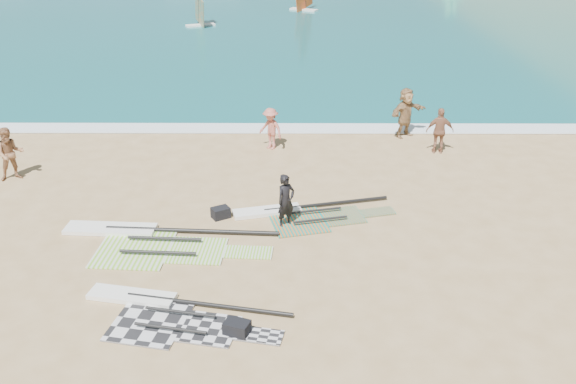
{
  "coord_description": "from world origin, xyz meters",
  "views": [
    {
      "loc": [
        1.45,
        -13.01,
        8.98
      ],
      "look_at": [
        1.36,
        4.0,
        1.0
      ],
      "focal_mm": 40.0,
      "sensor_mm": 36.0,
      "label": 1
    }
  ],
  "objects_px": {
    "rig_green": "(148,240)",
    "beachgoer_right": "(406,112)",
    "rig_grey": "(164,312)",
    "beachgoer_back": "(440,131)",
    "rig_orange": "(301,214)",
    "beachgoer_mid": "(271,129)",
    "gear_bag_near": "(221,213)",
    "person_wetsuit": "(286,201)",
    "beachgoer_left": "(10,154)",
    "gear_bag_far": "(237,328)"
  },
  "relations": [
    {
      "from": "gear_bag_far",
      "to": "beachgoer_mid",
      "type": "distance_m",
      "value": 11.5
    },
    {
      "from": "rig_orange",
      "to": "beachgoer_left",
      "type": "relative_size",
      "value": 2.72
    },
    {
      "from": "beachgoer_right",
      "to": "rig_orange",
      "type": "bearing_deg",
      "value": -159.04
    },
    {
      "from": "rig_orange",
      "to": "beachgoer_mid",
      "type": "bearing_deg",
      "value": 86.81
    },
    {
      "from": "beachgoer_mid",
      "to": "beachgoer_back",
      "type": "bearing_deg",
      "value": 34.86
    },
    {
      "from": "gear_bag_near",
      "to": "beachgoer_back",
      "type": "bearing_deg",
      "value": 35.03
    },
    {
      "from": "rig_grey",
      "to": "beachgoer_back",
      "type": "distance_m",
      "value": 13.42
    },
    {
      "from": "gear_bag_far",
      "to": "beachgoer_left",
      "type": "bearing_deg",
      "value": 134.32
    },
    {
      "from": "rig_grey",
      "to": "rig_orange",
      "type": "distance_m",
      "value": 6.01
    },
    {
      "from": "gear_bag_far",
      "to": "beachgoer_right",
      "type": "bearing_deg",
      "value": 65.85
    },
    {
      "from": "rig_orange",
      "to": "beachgoer_mid",
      "type": "height_order",
      "value": "beachgoer_mid"
    },
    {
      "from": "rig_orange",
      "to": "beachgoer_back",
      "type": "xyz_separation_m",
      "value": [
        5.27,
        5.27,
        0.83
      ]
    },
    {
      "from": "beachgoer_left",
      "to": "beachgoer_mid",
      "type": "bearing_deg",
      "value": -6.37
    },
    {
      "from": "gear_bag_near",
      "to": "rig_grey",
      "type": "bearing_deg",
      "value": -99.73
    },
    {
      "from": "person_wetsuit",
      "to": "beachgoer_back",
      "type": "xyz_separation_m",
      "value": [
        5.72,
        5.94,
        0.05
      ]
    },
    {
      "from": "beachgoer_right",
      "to": "beachgoer_mid",
      "type": "bearing_deg",
      "value": 156.75
    },
    {
      "from": "rig_orange",
      "to": "beachgoer_left",
      "type": "bearing_deg",
      "value": 150.44
    },
    {
      "from": "beachgoer_back",
      "to": "beachgoer_left",
      "type": "bearing_deg",
      "value": 12.6
    },
    {
      "from": "gear_bag_far",
      "to": "beachgoer_right",
      "type": "relative_size",
      "value": 0.28
    },
    {
      "from": "rig_grey",
      "to": "beachgoer_right",
      "type": "height_order",
      "value": "beachgoer_right"
    },
    {
      "from": "rig_grey",
      "to": "rig_green",
      "type": "bearing_deg",
      "value": 118.63
    },
    {
      "from": "gear_bag_far",
      "to": "beachgoer_left",
      "type": "xyz_separation_m",
      "value": [
        -8.33,
        8.54,
        0.76
      ]
    },
    {
      "from": "beachgoer_left",
      "to": "beachgoer_right",
      "type": "distance_m",
      "value": 14.76
    },
    {
      "from": "rig_grey",
      "to": "beachgoer_back",
      "type": "relative_size",
      "value": 2.89
    },
    {
      "from": "rig_grey",
      "to": "person_wetsuit",
      "type": "distance_m",
      "value": 5.26
    },
    {
      "from": "beachgoer_left",
      "to": "rig_green",
      "type": "bearing_deg",
      "value": -63.18
    },
    {
      "from": "rig_green",
      "to": "beachgoer_right",
      "type": "xyz_separation_m",
      "value": [
        8.62,
        8.68,
        0.95
      ]
    },
    {
      "from": "gear_bag_far",
      "to": "beachgoer_back",
      "type": "bearing_deg",
      "value": 58.55
    },
    {
      "from": "rig_green",
      "to": "rig_orange",
      "type": "distance_m",
      "value": 4.63
    },
    {
      "from": "rig_grey",
      "to": "rig_orange",
      "type": "bearing_deg",
      "value": 68.32
    },
    {
      "from": "gear_bag_near",
      "to": "person_wetsuit",
      "type": "xyz_separation_m",
      "value": [
        1.99,
        -0.53,
        0.66
      ]
    },
    {
      "from": "rig_green",
      "to": "person_wetsuit",
      "type": "xyz_separation_m",
      "value": [
        3.89,
        0.93,
        0.77
      ]
    },
    {
      "from": "gear_bag_near",
      "to": "beachgoer_left",
      "type": "bearing_deg",
      "value": 158.84
    },
    {
      "from": "rig_green",
      "to": "gear_bag_near",
      "type": "height_order",
      "value": "gear_bag_near"
    },
    {
      "from": "gear_bag_near",
      "to": "rig_orange",
      "type": "bearing_deg",
      "value": 3.0
    },
    {
      "from": "rig_grey",
      "to": "gear_bag_near",
      "type": "bearing_deg",
      "value": 91.67
    },
    {
      "from": "rig_grey",
      "to": "beachgoer_left",
      "type": "height_order",
      "value": "beachgoer_left"
    },
    {
      "from": "beachgoer_mid",
      "to": "gear_bag_far",
      "type": "bearing_deg",
      "value": -53.61
    },
    {
      "from": "rig_orange",
      "to": "person_wetsuit",
      "type": "distance_m",
      "value": 1.11
    },
    {
      "from": "rig_orange",
      "to": "beachgoer_back",
      "type": "relative_size",
      "value": 2.89
    },
    {
      "from": "gear_bag_near",
      "to": "gear_bag_far",
      "type": "distance_m",
      "value": 5.75
    },
    {
      "from": "rig_orange",
      "to": "gear_bag_near",
      "type": "distance_m",
      "value": 2.44
    },
    {
      "from": "rig_green",
      "to": "beachgoer_right",
      "type": "relative_size",
      "value": 3.14
    },
    {
      "from": "gear_bag_far",
      "to": "beachgoer_back",
      "type": "height_order",
      "value": "beachgoer_back"
    },
    {
      "from": "rig_green",
      "to": "gear_bag_near",
      "type": "xyz_separation_m",
      "value": [
        1.91,
        1.47,
        0.11
      ]
    },
    {
      "from": "rig_green",
      "to": "beachgoer_left",
      "type": "height_order",
      "value": "beachgoer_left"
    },
    {
      "from": "rig_orange",
      "to": "beachgoer_back",
      "type": "distance_m",
      "value": 7.5
    },
    {
      "from": "person_wetsuit",
      "to": "beachgoer_left",
      "type": "xyz_separation_m",
      "value": [
        -9.39,
        3.4,
        0.11
      ]
    },
    {
      "from": "gear_bag_near",
      "to": "gear_bag_far",
      "type": "height_order",
      "value": "gear_bag_far"
    },
    {
      "from": "gear_bag_near",
      "to": "beachgoer_left",
      "type": "height_order",
      "value": "beachgoer_left"
    }
  ]
}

